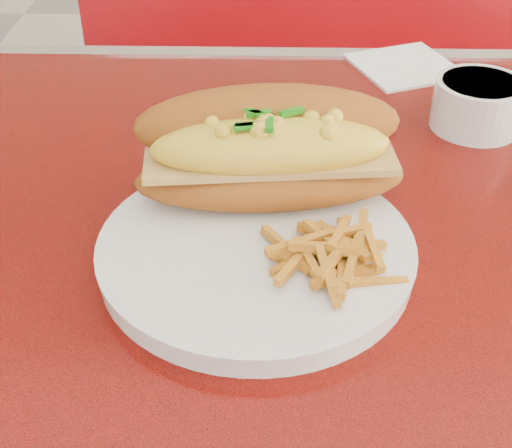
{
  "coord_description": "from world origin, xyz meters",
  "views": [
    {
      "loc": [
        -0.18,
        -0.54,
        1.16
      ],
      "look_at": [
        -0.2,
        -0.06,
        0.81
      ],
      "focal_mm": 50.0,
      "sensor_mm": 36.0,
      "label": 1
    }
  ],
  "objects_px": {
    "booth_bench_far": "(351,185)",
    "mac_hoagie": "(269,150)",
    "diner_table": "(440,347)",
    "gravy_ramekin": "(478,103)",
    "fork": "(321,254)",
    "dinner_plate": "(256,251)",
    "sauce_cup_left": "(234,114)"
  },
  "relations": [
    {
      "from": "booth_bench_far",
      "to": "mac_hoagie",
      "type": "relative_size",
      "value": 4.65
    },
    {
      "from": "diner_table",
      "to": "gravy_ramekin",
      "type": "height_order",
      "value": "gravy_ramekin"
    },
    {
      "from": "booth_bench_far",
      "to": "fork",
      "type": "xyz_separation_m",
      "value": [
        -0.14,
        -0.88,
        0.5
      ]
    },
    {
      "from": "fork",
      "to": "dinner_plate",
      "type": "bearing_deg",
      "value": 59.64
    },
    {
      "from": "mac_hoagie",
      "to": "gravy_ramekin",
      "type": "height_order",
      "value": "mac_hoagie"
    },
    {
      "from": "booth_bench_far",
      "to": "sauce_cup_left",
      "type": "relative_size",
      "value": 18.53
    },
    {
      "from": "fork",
      "to": "gravy_ramekin",
      "type": "relative_size",
      "value": 1.25
    },
    {
      "from": "fork",
      "to": "sauce_cup_left",
      "type": "bearing_deg",
      "value": 2.22
    },
    {
      "from": "dinner_plate",
      "to": "sauce_cup_left",
      "type": "bearing_deg",
      "value": 97.02
    },
    {
      "from": "gravy_ramekin",
      "to": "sauce_cup_left",
      "type": "bearing_deg",
      "value": -179.44
    },
    {
      "from": "booth_bench_far",
      "to": "fork",
      "type": "height_order",
      "value": "booth_bench_far"
    },
    {
      "from": "dinner_plate",
      "to": "sauce_cup_left",
      "type": "height_order",
      "value": "sauce_cup_left"
    },
    {
      "from": "fork",
      "to": "gravy_ramekin",
      "type": "bearing_deg",
      "value": -51.49
    },
    {
      "from": "fork",
      "to": "gravy_ramekin",
      "type": "distance_m",
      "value": 0.33
    },
    {
      "from": "sauce_cup_left",
      "to": "booth_bench_far",
      "type": "bearing_deg",
      "value": 70.0
    },
    {
      "from": "diner_table",
      "to": "sauce_cup_left",
      "type": "relative_size",
      "value": 18.99
    },
    {
      "from": "mac_hoagie",
      "to": "gravy_ramekin",
      "type": "xyz_separation_m",
      "value": [
        0.23,
        0.17,
        -0.04
      ]
    },
    {
      "from": "diner_table",
      "to": "gravy_ramekin",
      "type": "distance_m",
      "value": 0.28
    },
    {
      "from": "diner_table",
      "to": "mac_hoagie",
      "type": "distance_m",
      "value": 0.29
    },
    {
      "from": "diner_table",
      "to": "fork",
      "type": "distance_m",
      "value": 0.24
    },
    {
      "from": "dinner_plate",
      "to": "gravy_ramekin",
      "type": "bearing_deg",
      "value": 45.67
    },
    {
      "from": "mac_hoagie",
      "to": "sauce_cup_left",
      "type": "relative_size",
      "value": 3.98
    },
    {
      "from": "dinner_plate",
      "to": "diner_table",
      "type": "bearing_deg",
      "value": 16.27
    },
    {
      "from": "diner_table",
      "to": "fork",
      "type": "xyz_separation_m",
      "value": [
        -0.14,
        -0.07,
        0.18
      ]
    },
    {
      "from": "dinner_plate",
      "to": "gravy_ramekin",
      "type": "distance_m",
      "value": 0.35
    },
    {
      "from": "fork",
      "to": "sauce_cup_left",
      "type": "relative_size",
      "value": 2.39
    },
    {
      "from": "diner_table",
      "to": "booth_bench_far",
      "type": "bearing_deg",
      "value": 90.0
    },
    {
      "from": "sauce_cup_left",
      "to": "fork",
      "type": "bearing_deg",
      "value": -71.91
    },
    {
      "from": "sauce_cup_left",
      "to": "dinner_plate",
      "type": "bearing_deg",
      "value": -82.98
    },
    {
      "from": "gravy_ramekin",
      "to": "mac_hoagie",
      "type": "bearing_deg",
      "value": -143.9
    },
    {
      "from": "dinner_plate",
      "to": "mac_hoagie",
      "type": "height_order",
      "value": "mac_hoagie"
    },
    {
      "from": "mac_hoagie",
      "to": "fork",
      "type": "relative_size",
      "value": 1.67
    }
  ]
}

